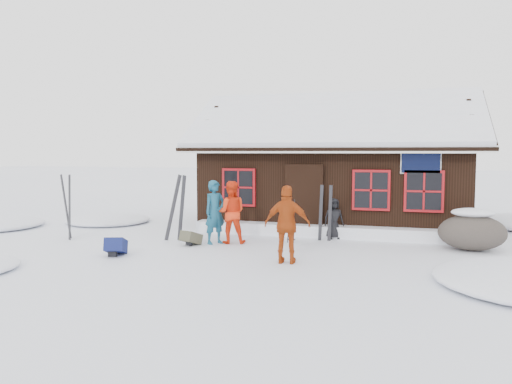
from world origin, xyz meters
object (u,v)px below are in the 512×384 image
Objects in this scene: boulder at (472,231)px; ski_pair_left at (177,208)px; skier_orange_left at (231,212)px; backpack_olive at (191,240)px; ski_poles at (291,222)px; skier_teal at (215,212)px; skier_crouched at (334,218)px; skier_orange_right at (287,225)px; backpack_blue at (116,249)px.

boulder is 7.57m from ski_pair_left.
skier_orange_left reaches higher than backpack_olive.
skier_orange_left is at bearing -159.99° from ski_poles.
ski_pair_left reaches higher than ski_poles.
backpack_olive is at bearing 162.36° from skier_teal.
ski_pair_left is at bearing -173.62° from boulder.
skier_teal is at bearing -171.45° from boulder.
skier_teal is 1.47× the size of skier_crouched.
skier_orange_right is (2.34, -1.73, 0.01)m from skier_teal.
skier_teal is at bearing 8.96° from ski_pair_left.
ski_pair_left is 3.11m from ski_poles.
backpack_blue is 1.15× the size of backpack_olive.
skier_orange_left is 2.75m from skier_orange_right.
skier_teal is 1.01× the size of skier_orange_left.
skier_orange_right is 1.06× the size of boulder.
skier_orange_left is (0.37, 0.19, -0.01)m from skier_teal.
backpack_olive is (-0.89, -0.58, -0.69)m from skier_orange_left.
skier_teal reaches higher than backpack_olive.
backpack_blue is at bearing 176.45° from skier_teal.
skier_orange_right is 3.24m from backpack_olive.
skier_orange_left is 2.91× the size of backpack_blue.
ski_pair_left is 3.77× the size of backpack_olive.
backpack_olive is (-2.86, 1.34, -0.72)m from skier_orange_right.
skier_crouched is 5.91m from backpack_blue.
skier_orange_right reaches higher than boulder.
skier_orange_right is at bearing -13.13° from ski_pair_left.
ski_poles is at bearing 20.24° from backpack_blue.
ski_pair_left is at bearing 58.16° from backpack_blue.
backpack_blue is (-3.56, -2.81, -0.41)m from ski_poles.
ski_pair_left is at bearing 176.16° from skier_crouched.
ski_poles is at bearing 43.03° from backpack_olive.
skier_orange_left is at bearing 50.89° from backpack_olive.
skier_crouched is at bearing 21.23° from backpack_blue.
skier_orange_right reaches higher than backpack_blue.
skier_orange_left is 1.45× the size of skier_crouched.
ski_pair_left reaches higher than skier_teal.
skier_orange_left is 6.06m from boulder.
ski_pair_left is at bearing 119.65° from skier_teal.
ski_poles is 2.45× the size of backpack_olive.
skier_orange_right is 1.50× the size of skier_crouched.
ski_poles is (3.03, 0.62, -0.33)m from ski_pair_left.
boulder is at bearing -36.22° from skier_crouched.
backpack_blue is (-2.05, -2.26, -0.67)m from skier_orange_left.
skier_teal reaches higher than skier_orange_left.
ski_pair_left reaches higher than skier_crouched.
ski_pair_left is 1.10m from backpack_olive.
skier_crouched is at bearing -24.53° from skier_teal.
backpack_blue reaches higher than backpack_olive.
backpack_blue is at bearing -88.98° from ski_pair_left.
skier_crouched is 2.00× the size of backpack_blue.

